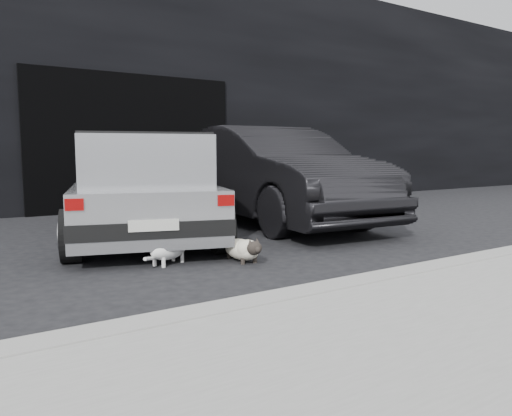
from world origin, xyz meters
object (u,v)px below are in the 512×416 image
cat_siamese (244,249)px  cat_white (171,248)px  second_car (272,175)px  silver_hatchback (141,183)px

cat_siamese → cat_white: (-0.67, 0.33, 0.03)m
second_car → cat_white: (-2.56, -1.86, -0.61)m
silver_hatchback → second_car: size_ratio=0.85×
cat_siamese → second_car: bearing=-126.7°
second_car → cat_siamese: 2.96m
second_car → cat_siamese: size_ratio=5.69×
second_car → cat_siamese: (-1.89, -2.18, -0.64)m
silver_hatchback → cat_white: silver_hatchback is taller
cat_siamese → cat_white: cat_white is taller
silver_hatchback → cat_siamese: 1.98m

